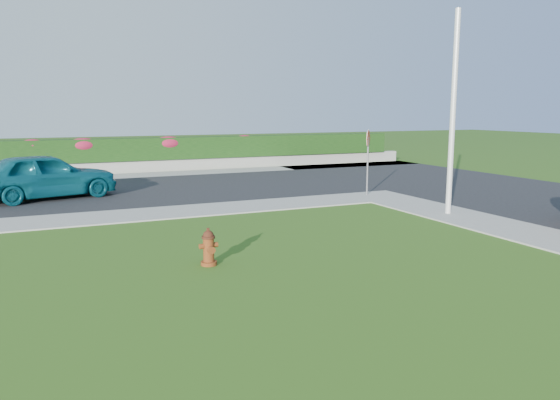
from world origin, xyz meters
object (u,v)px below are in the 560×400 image
sedan_teal (45,176)px  utility_pole (453,114)px  fire_hydrant (209,248)px  stop_sign (368,147)px

sedan_teal → utility_pole: size_ratio=0.80×
fire_hydrant → utility_pole: bearing=11.3°
fire_hydrant → utility_pole: 8.79m
utility_pole → fire_hydrant: bearing=-164.4°
fire_hydrant → sedan_teal: size_ratio=0.16×
fire_hydrant → stop_sign: stop_sign is taller
sedan_teal → stop_sign: stop_sign is taller
sedan_teal → utility_pole: (10.87, -7.84, 2.12)m
utility_pole → stop_sign: 4.27m
utility_pole → sedan_teal: bearing=144.2°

